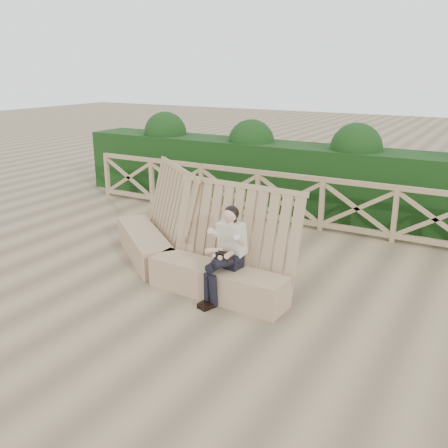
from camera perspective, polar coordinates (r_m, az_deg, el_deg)
The scene contains 5 objects.
ground at distance 7.70m, azimuth -3.04°, elevation -6.91°, with size 60.00×60.00×0.00m, color brown.
bench at distance 7.98m, azimuth -4.88°, elevation -2.96°, with size 3.97×2.08×1.59m.
woman at distance 6.99m, azimuth 0.30°, elevation -2.97°, with size 0.41×0.82×1.35m.
guardrail at distance 10.46m, azimuth 7.38°, elevation 2.83°, with size 10.10×0.09×1.10m.
hedge at distance 11.50m, azimuth 9.76°, elevation 5.07°, with size 12.00×1.20×1.50m, color black.
Camera 1 is at (3.85, -5.86, 3.19)m, focal length 40.00 mm.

